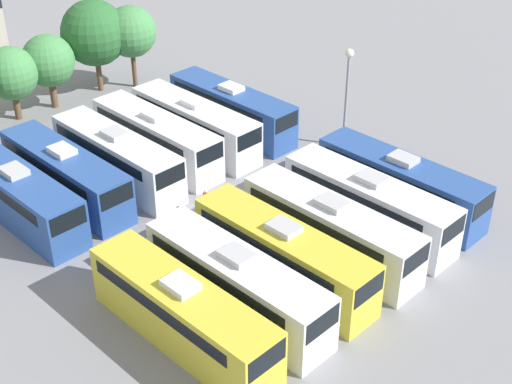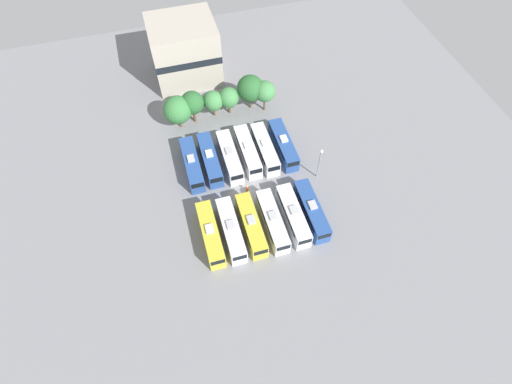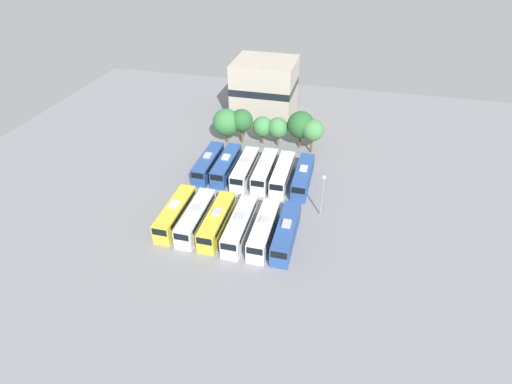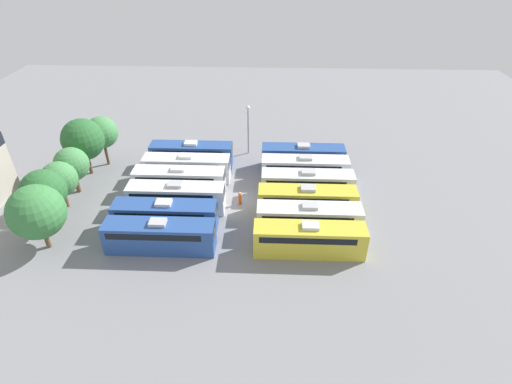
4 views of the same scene
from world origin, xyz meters
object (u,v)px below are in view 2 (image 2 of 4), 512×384
Objects in this scene: bus_0 at (210,234)px; tree_4 at (250,88)px; tree_2 at (213,101)px; bus_2 at (251,225)px; bus_5 at (311,210)px; bus_9 at (248,151)px; bus_11 at (283,144)px; light_pole at (320,159)px; bus_4 at (293,215)px; bus_7 at (210,159)px; tree_5 at (265,91)px; depot_building at (185,50)px; bus_3 at (272,221)px; tree_0 at (178,110)px; bus_10 at (265,149)px; tree_3 at (229,98)px; worker_person at (247,189)px; bus_1 at (231,230)px; bus_8 at (230,157)px; bus_6 at (192,164)px; tree_1 at (192,103)px.

bus_0 is 31.03m from tree_4.
bus_2 is at bearing -90.47° from tree_2.
bus_5 is (16.76, -0.35, 0.00)m from bus_0.
bus_5 is at bearing -66.50° from bus_9.
light_pole reaches higher than bus_11.
bus_4 is 10.81m from light_pole.
bus_7 is 1.60× the size of tree_5.
bus_11 is at bearing -51.76° from tree_2.
bus_3 is at bearing -81.81° from depot_building.
tree_5 is (16.80, 25.94, 2.96)m from bus_0.
tree_0 is (-20.94, 18.97, -0.57)m from light_pole.
bus_3 is 1.52× the size of light_pole.
bus_10 is 18.04m from tree_0.
bus_10 is 13.33m from tree_4.
tree_4 is at bearing 85.79° from bus_10.
bus_2 and bus_11 have the same top height.
tree_3 is (-7.00, 12.73, 2.06)m from bus_11.
worker_person is 13.37m from light_pole.
tree_5 reaches higher than bus_9.
bus_1 is at bearing 178.78° from bus_4.
bus_5 and bus_8 have the same top height.
bus_2 is 1.00× the size of bus_5.
tree_2 is (0.23, 27.48, 1.91)m from bus_2.
bus_5 and bus_6 have the same top height.
bus_8 is 1.45× the size of tree_4.
tree_1 is (-14.16, 12.24, 2.99)m from bus_11.
worker_person is at bearing 138.73° from bus_5.
bus_2 is 1.00× the size of bus_9.
bus_9 is at bearing -88.65° from tree_3.
tree_1 is 11.60m from tree_4.
tree_5 is (14.06, -0.74, -0.03)m from tree_1.
bus_11 is at bearing -2.51° from bus_9.
bus_8 is at bearing -179.65° from bus_10.
tree_5 is at bearing -49.42° from depot_building.
tree_0 is 14.60m from tree_4.
bus_6 is at bearing 102.75° from bus_1.
bus_4 is 29.33m from tree_1.
depot_building is at bearing 93.43° from bus_2.
bus_7 is at bearing 102.57° from bus_2.
bus_5 and bus_9 have the same top height.
bus_4 is at bearing -133.78° from light_pole.
bus_4 is at bearing -55.80° from bus_7.
tree_4 is (7.57, 12.96, 3.12)m from bus_8.
tree_1 is at bearing 12.63° from tree_0.
bus_8 is (-10.01, 14.75, 0.00)m from bus_5.
bus_6 is 3.29m from bus_7.
bus_9 is (6.97, -0.08, 0.00)m from bus_7.
bus_5 is 27.99m from tree_4.
depot_building is at bearing 88.02° from bus_7.
depot_building is (-2.69, 13.49, 2.62)m from tree_2.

